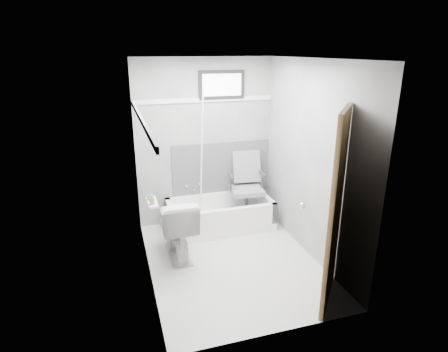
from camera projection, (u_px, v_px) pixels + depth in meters
name	position (u px, v px, depth m)	size (l,w,h in m)	color
floor	(232.00, 261.00, 4.64)	(2.60, 2.60, 0.00)	silver
ceiling	(234.00, 59.00, 3.87)	(2.60, 2.60, 0.00)	silver
wall_back	(205.00, 143.00, 5.43)	(2.00, 0.02, 2.40)	slate
wall_front	(282.00, 215.00, 3.08)	(2.00, 0.02, 2.40)	slate
wall_left	(144.00, 177.00, 3.98)	(0.02, 2.60, 2.40)	slate
wall_right	(311.00, 162.00, 4.53)	(0.02, 2.60, 2.40)	slate
bathtub	(220.00, 214.00, 5.45)	(1.50, 0.70, 0.42)	white
office_chair	(247.00, 186.00, 5.49)	(0.54, 0.54, 0.94)	slate
toilet	(177.00, 227.00, 4.65)	(0.45, 0.80, 0.79)	silver
door	(378.00, 221.00, 3.43)	(0.78, 0.78, 2.00)	#533B1F
window	(222.00, 85.00, 5.23)	(0.66, 0.04, 0.40)	black
backerboard	(222.00, 168.00, 5.62)	(1.50, 0.02, 0.78)	#4C4C4F
trim_back	(204.00, 100.00, 5.22)	(2.00, 0.02, 0.06)	white
trim_left	(141.00, 119.00, 3.78)	(0.02, 2.60, 0.06)	white
pole	(202.00, 158.00, 5.23)	(0.02, 0.02, 1.95)	white
shelf	(152.00, 202.00, 4.10)	(0.10, 0.32, 0.03)	white
soap_bottle_a	(152.00, 200.00, 4.00)	(0.04, 0.04, 0.10)	#977F4B
soap_bottle_b	(150.00, 195.00, 4.13)	(0.08, 0.08, 0.10)	teal
faucet	(193.00, 187.00, 5.56)	(0.26, 0.10, 0.16)	silver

